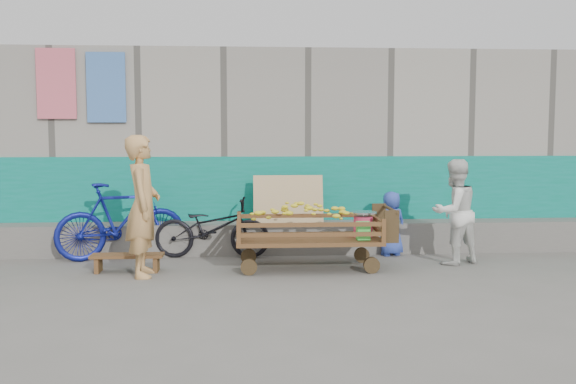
{
  "coord_description": "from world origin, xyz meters",
  "views": [
    {
      "loc": [
        -0.33,
        -6.89,
        1.75
      ],
      "look_at": [
        0.23,
        1.2,
        1.0
      ],
      "focal_mm": 40.0,
      "sensor_mm": 36.0,
      "label": 1
    }
  ],
  "objects": [
    {
      "name": "bicycle_blue",
      "position": [
        -2.04,
        2.04,
        0.53
      ],
      "size": [
        1.84,
        1.05,
        1.07
      ],
      "primitive_type": "imported",
      "rotation": [
        0.0,
        0.0,
        1.9
      ],
      "color": "navy",
      "rests_on": "ground"
    },
    {
      "name": "vendor_man",
      "position": [
        -1.56,
        0.95,
        0.86
      ],
      "size": [
        0.44,
        0.64,
        1.73
      ],
      "primitive_type": "imported",
      "rotation": [
        0.0,
        0.0,
        1.61
      ],
      "color": "tan",
      "rests_on": "ground"
    },
    {
      "name": "woman",
      "position": [
        2.46,
        1.41,
        0.7
      ],
      "size": [
        0.83,
        0.75,
        1.4
      ],
      "primitive_type": "imported",
      "rotation": [
        0.0,
        0.0,
        3.54
      ],
      "color": "silver",
      "rests_on": "ground"
    },
    {
      "name": "building_wall",
      "position": [
        -0.0,
        4.05,
        1.47
      ],
      "size": [
        12.0,
        3.5,
        3.0
      ],
      "color": "gray",
      "rests_on": "ground"
    },
    {
      "name": "child",
      "position": [
        1.76,
        2.05,
        0.46
      ],
      "size": [
        0.52,
        0.42,
        0.92
      ],
      "primitive_type": "imported",
      "rotation": [
        0.0,
        0.0,
        3.45
      ],
      "color": "#2F47AC",
      "rests_on": "ground"
    },
    {
      "name": "ground",
      "position": [
        0.0,
        0.0,
        0.0
      ],
      "size": [
        80.0,
        80.0,
        0.0
      ],
      "primitive_type": "plane",
      "color": "#5E5D56",
      "rests_on": "ground"
    },
    {
      "name": "bench",
      "position": [
        -1.81,
        1.2,
        0.17
      ],
      "size": [
        0.9,
        0.27,
        0.23
      ],
      "color": "#533D1E",
      "rests_on": "ground"
    },
    {
      "name": "bicycle_dark",
      "position": [
        -0.78,
        2.05,
        0.42
      ],
      "size": [
        1.65,
        0.7,
        0.85
      ],
      "primitive_type": "imported",
      "rotation": [
        0.0,
        0.0,
        1.48
      ],
      "color": "black",
      "rests_on": "ground"
    },
    {
      "name": "banana_cart",
      "position": [
        0.45,
        1.24,
        0.58
      ],
      "size": [
        2.01,
        0.92,
        0.86
      ],
      "color": "#533D1E",
      "rests_on": "ground"
    }
  ]
}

